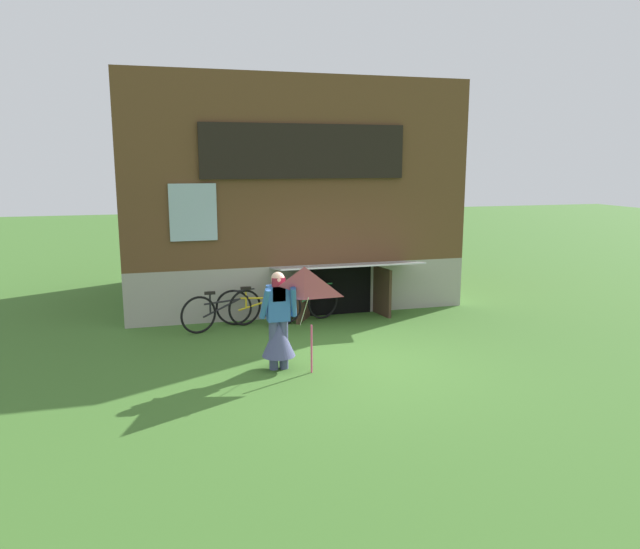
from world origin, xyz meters
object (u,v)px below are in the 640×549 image
kite (305,294)px  bicycle_yellow (258,306)px  person (278,329)px  bicycle_green (302,304)px  bicycle_black (222,310)px

kite → bicycle_yellow: 3.27m
person → kite: 0.87m
bicycle_green → bicycle_yellow: bicycle_green is taller
bicycle_green → bicycle_black: (-1.61, -0.10, -0.00)m
person → bicycle_black: person is taller
kite → bicycle_green: bearing=76.8°
kite → bicycle_black: 3.26m
person → bicycle_green: size_ratio=0.94×
bicycle_yellow → bicycle_green: bearing=11.5°
kite → bicycle_yellow: kite is taller
person → bicycle_green: 2.80m
person → bicycle_yellow: (0.13, 2.63, -0.27)m
bicycle_green → bicycle_black: bearing=166.4°
person → bicycle_yellow: bearing=99.6°
person → kite: kite is taller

